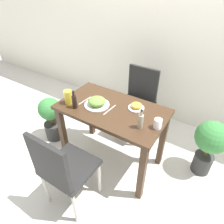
# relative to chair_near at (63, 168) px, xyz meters

# --- Properties ---
(ground_plane) EXTENTS (16.00, 16.00, 0.00)m
(ground_plane) POSITION_rel_chair_near_xyz_m (0.06, 0.69, -0.52)
(ground_plane) COLOR silver
(wall_back) EXTENTS (8.00, 0.05, 2.60)m
(wall_back) POSITION_rel_chair_near_xyz_m (0.06, 1.88, 0.78)
(wall_back) COLOR white
(wall_back) RESTS_ON ground_plane
(dining_table) EXTENTS (1.08, 0.62, 0.76)m
(dining_table) POSITION_rel_chair_near_xyz_m (0.06, 0.69, 0.11)
(dining_table) COLOR #3D2819
(dining_table) RESTS_ON ground_plane
(chair_near) EXTENTS (0.42, 0.42, 0.91)m
(chair_near) POSITION_rel_chair_near_xyz_m (0.00, 0.00, 0.00)
(chair_near) COLOR black
(chair_near) RESTS_ON ground_plane
(chair_far) EXTENTS (0.42, 0.42, 0.91)m
(chair_far) POSITION_rel_chair_near_xyz_m (0.05, 1.32, 0.00)
(chair_far) COLOR black
(chair_far) RESTS_ON ground_plane
(food_plate) EXTENTS (0.25, 0.25, 0.09)m
(food_plate) POSITION_rel_chair_near_xyz_m (-0.10, 0.64, 0.28)
(food_plate) COLOR white
(food_plate) RESTS_ON dining_table
(side_plate) EXTENTS (0.16, 0.16, 0.06)m
(side_plate) POSITION_rel_chair_near_xyz_m (0.26, 0.81, 0.26)
(side_plate) COLOR white
(side_plate) RESTS_ON dining_table
(drink_cup) EXTENTS (0.07, 0.07, 0.09)m
(drink_cup) POSITION_rel_chair_near_xyz_m (0.55, 0.64, 0.29)
(drink_cup) COLOR white
(drink_cup) RESTS_ON dining_table
(juice_glass) EXTENTS (0.08, 0.08, 0.15)m
(juice_glass) POSITION_rel_chair_near_xyz_m (-0.36, 0.52, 0.31)
(juice_glass) COLOR gold
(juice_glass) RESTS_ON dining_table
(sauce_bottle) EXTENTS (0.05, 0.05, 0.20)m
(sauce_bottle) POSITION_rel_chair_near_xyz_m (-0.26, 0.49, 0.31)
(sauce_bottle) COLOR black
(sauce_bottle) RESTS_ON dining_table
(condiment_bottle) EXTENTS (0.05, 0.05, 0.20)m
(condiment_bottle) POSITION_rel_chair_near_xyz_m (0.42, 0.57, 0.31)
(condiment_bottle) COLOR gray
(condiment_bottle) RESTS_ON dining_table
(fork_utensil) EXTENTS (0.02, 0.18, 0.00)m
(fork_utensil) POSITION_rel_chair_near_xyz_m (-0.25, 0.64, 0.24)
(fork_utensil) COLOR silver
(fork_utensil) RESTS_ON dining_table
(spoon_utensil) EXTENTS (0.02, 0.20, 0.00)m
(spoon_utensil) POSITION_rel_chair_near_xyz_m (0.06, 0.64, 0.24)
(spoon_utensil) COLOR silver
(spoon_utensil) RESTS_ON dining_table
(potted_plant_left) EXTENTS (0.29, 0.29, 0.61)m
(potted_plant_left) POSITION_rel_chair_near_xyz_m (-0.82, 0.61, -0.18)
(potted_plant_left) COLOR #333333
(potted_plant_left) RESTS_ON ground_plane
(potted_plant_right) EXTENTS (0.34, 0.34, 0.68)m
(potted_plant_right) POSITION_rel_chair_near_xyz_m (0.99, 1.10, -0.09)
(potted_plant_right) COLOR #333333
(potted_plant_right) RESTS_ON ground_plane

